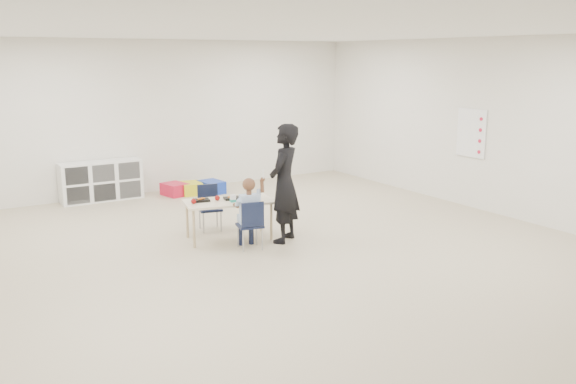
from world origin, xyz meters
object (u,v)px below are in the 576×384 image
adult (284,183)px  cubby_shelf (101,181)px  chair_near (250,224)px  table (229,219)px  child (250,210)px

adult → cubby_shelf: bearing=-106.3°
cubby_shelf → adult: (1.49, -3.77, 0.46)m
chair_near → cubby_shelf: cubby_shelf is taller
cubby_shelf → chair_near: bearing=-76.3°
table → child: 0.59m
child → adult: (0.56, 0.05, 0.29)m
table → chair_near: (0.04, -0.54, 0.05)m
table → child: (0.04, -0.54, 0.24)m
chair_near → cubby_shelf: bearing=115.4°
chair_near → cubby_shelf: (-0.93, 3.82, 0.02)m
chair_near → adult: 0.74m
table → child: size_ratio=1.25×
child → cubby_shelf: 3.93m
chair_near → adult: adult is taller
table → adult: adult is taller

